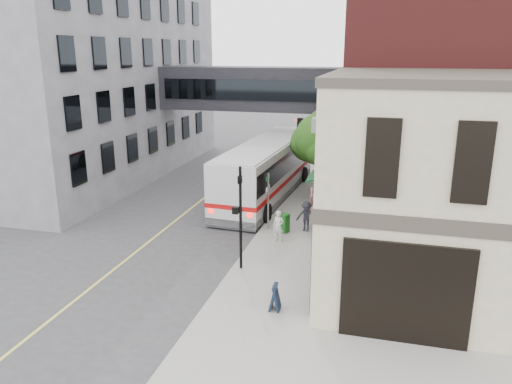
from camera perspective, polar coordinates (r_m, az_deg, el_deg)
The scene contains 17 objects.
ground at distance 20.26m, azimuth -4.46°, elevation -11.19°, with size 120.00×120.00×0.00m, color #38383A.
sidewalk_main at distance 32.54m, azimuth 7.02°, elevation -0.42°, with size 4.00×60.00×0.15m, color gray.
corner_building at distance 19.82m, azimuth 22.67°, elevation 0.04°, with size 10.19×8.12×8.45m.
brick_building at distance 32.25m, azimuth 22.15°, elevation 10.90°, with size 13.76×18.00×14.00m.
opposite_building at distance 40.29m, azimuth -20.61°, elevation 11.90°, with size 14.00×24.00×14.00m, color #5F5E63.
skyway_bridge at distance 36.21m, azimuth 0.27°, elevation 11.74°, with size 14.00×3.18×3.00m.
traffic_signal_near at distance 20.77m, azimuth -1.87°, elevation -1.53°, with size 0.44×0.22×4.60m.
traffic_signal_far at distance 34.95m, azimuth 5.06°, elevation 6.29°, with size 0.53×0.28×4.50m.
street_sign_pole at distance 25.68m, azimuth 1.40°, elevation -0.49°, with size 0.08×0.75×3.00m.
street_tree at distance 30.88m, azimuth 7.41°, elevation 5.99°, with size 3.80×3.20×5.60m.
lane_marking at distance 30.58m, azimuth -7.17°, elevation -1.65°, with size 0.12×40.00×0.01m, color #D8CC4C.
bus at distance 31.68m, azimuth 1.27°, elevation 2.81°, with size 3.80×13.28×3.53m.
pedestrian_a at distance 24.41m, azimuth 2.57°, elevation -3.92°, with size 0.56×0.37×1.53m, color silver.
pedestrian_b at distance 29.05m, azimuth 6.89°, elevation -0.31°, with size 0.93×0.73×1.92m, color pink.
pedestrian_c at distance 25.83m, azimuth 5.75°, elevation -2.78°, with size 1.02×0.59×1.58m, color black.
newspaper_box at distance 25.69m, azimuth 3.17°, elevation -3.56°, with size 0.49×0.43×0.97m, color #135414.
sandwich_board at distance 18.40m, azimuth 2.19°, elevation -11.91°, with size 0.35×0.55×0.97m, color black.
Camera 1 is at (6.09, -16.94, 9.29)m, focal length 35.00 mm.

